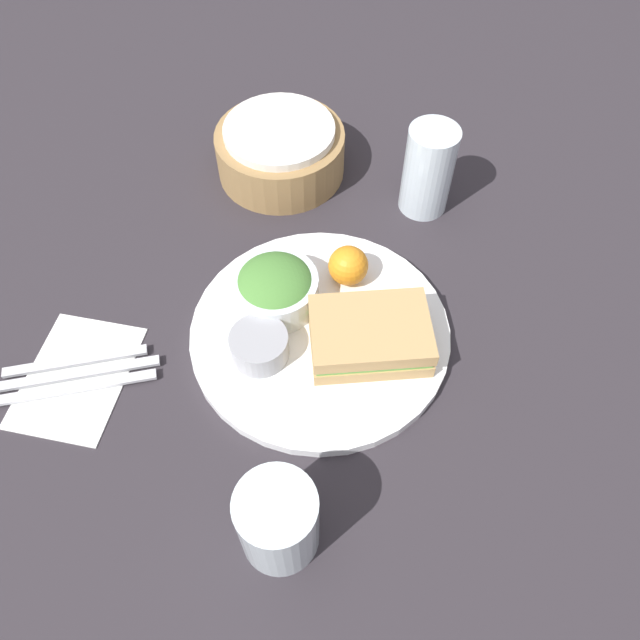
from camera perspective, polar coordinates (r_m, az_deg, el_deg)
ground_plane at (r=0.76m, az=0.00°, el=-1.47°), size 4.00×4.00×0.00m
plate at (r=0.75m, az=0.00°, el=-1.17°), size 0.31×0.31×0.01m
sandwich at (r=0.72m, az=4.59°, el=-1.43°), size 0.16×0.13×0.04m
salad_bowl at (r=0.75m, az=-4.10°, el=2.98°), size 0.10×0.10×0.06m
dressing_cup at (r=0.72m, az=-5.57°, el=-2.36°), size 0.07×0.07×0.03m
orange_wedge at (r=0.78m, az=2.60°, el=4.99°), size 0.05×0.05×0.05m
drink_glass at (r=0.87m, az=9.86°, el=13.35°), size 0.07×0.07×0.13m
bread_basket at (r=0.93m, az=-3.64°, el=15.20°), size 0.18×0.18×0.08m
napkin at (r=0.78m, az=-21.37°, el=-4.81°), size 0.11×0.16×0.00m
fork at (r=0.77m, az=-21.50°, el=-5.79°), size 0.17×0.08×0.01m
knife at (r=0.78m, az=-21.47°, el=-4.64°), size 0.18×0.09×0.01m
spoon at (r=0.79m, az=-21.44°, el=-3.52°), size 0.16×0.08×0.01m
water_glass at (r=0.61m, az=-3.87°, el=-17.88°), size 0.08×0.08×0.10m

